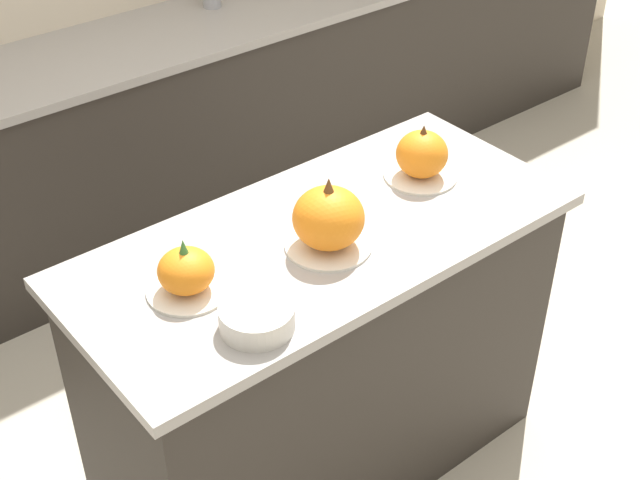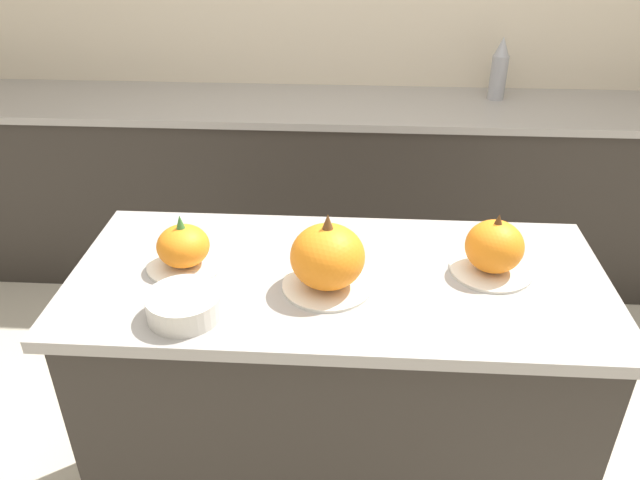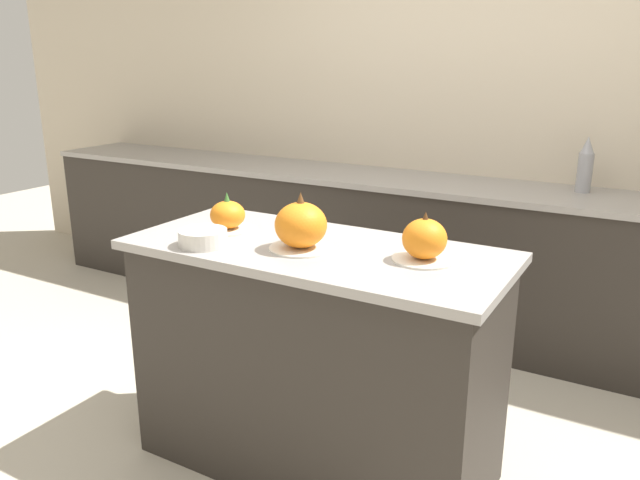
{
  "view_description": "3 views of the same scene",
  "coord_description": "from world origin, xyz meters",
  "px_view_note": "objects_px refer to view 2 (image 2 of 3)",
  "views": [
    {
      "loc": [
        -1.26,
        -1.55,
        2.37
      ],
      "look_at": [
        -0.05,
        -0.05,
        0.97
      ],
      "focal_mm": 50.0,
      "sensor_mm": 36.0,
      "label": 1
    },
    {
      "loc": [
        0.04,
        -1.41,
        1.89
      ],
      "look_at": [
        -0.05,
        0.01,
        1.05
      ],
      "focal_mm": 35.0,
      "sensor_mm": 36.0,
      "label": 2
    },
    {
      "loc": [
        1.14,
        -1.93,
        1.64
      ],
      "look_at": [
        0.01,
        0.02,
        0.97
      ],
      "focal_mm": 35.0,
      "sensor_mm": 36.0,
      "label": 3
    }
  ],
  "objects_px": {
    "pumpkin_cake_left": "(183,248)",
    "pumpkin_cake_right": "(494,249)",
    "pumpkin_cake_center": "(328,258)",
    "mixing_bowl": "(184,305)",
    "bottle_tall": "(499,70)"
  },
  "relations": [
    {
      "from": "pumpkin_cake_left",
      "to": "pumpkin_cake_right",
      "type": "bearing_deg",
      "value": 1.77
    },
    {
      "from": "pumpkin_cake_right",
      "to": "mixing_bowl",
      "type": "bearing_deg",
      "value": -162.44
    },
    {
      "from": "pumpkin_cake_left",
      "to": "pumpkin_cake_center",
      "type": "relative_size",
      "value": 0.89
    },
    {
      "from": "pumpkin_cake_center",
      "to": "mixing_bowl",
      "type": "height_order",
      "value": "pumpkin_cake_center"
    },
    {
      "from": "pumpkin_cake_left",
      "to": "pumpkin_cake_right",
      "type": "relative_size",
      "value": 0.95
    },
    {
      "from": "pumpkin_cake_right",
      "to": "mixing_bowl",
      "type": "height_order",
      "value": "pumpkin_cake_right"
    },
    {
      "from": "pumpkin_cake_left",
      "to": "pumpkin_cake_right",
      "type": "distance_m",
      "value": 0.84
    },
    {
      "from": "pumpkin_cake_left",
      "to": "pumpkin_cake_center",
      "type": "bearing_deg",
      "value": -10.58
    },
    {
      "from": "pumpkin_cake_left",
      "to": "pumpkin_cake_center",
      "type": "distance_m",
      "value": 0.4
    },
    {
      "from": "pumpkin_cake_right",
      "to": "mixing_bowl",
      "type": "distance_m",
      "value": 0.82
    },
    {
      "from": "pumpkin_cake_left",
      "to": "mixing_bowl",
      "type": "xyz_separation_m",
      "value": [
        0.06,
        -0.22,
        -0.03
      ]
    },
    {
      "from": "pumpkin_cake_left",
      "to": "pumpkin_cake_center",
      "type": "xyz_separation_m",
      "value": [
        0.4,
        -0.07,
        0.03
      ]
    },
    {
      "from": "pumpkin_cake_center",
      "to": "bottle_tall",
      "type": "xyz_separation_m",
      "value": [
        0.74,
        1.7,
        0.04
      ]
    },
    {
      "from": "pumpkin_cake_right",
      "to": "mixing_bowl",
      "type": "relative_size",
      "value": 1.21
    },
    {
      "from": "pumpkin_cake_left",
      "to": "bottle_tall",
      "type": "xyz_separation_m",
      "value": [
        1.14,
        1.62,
        0.07
      ]
    }
  ]
}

